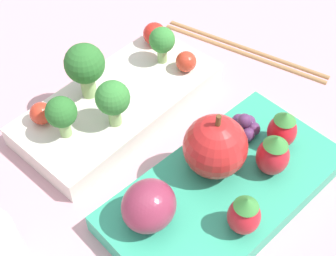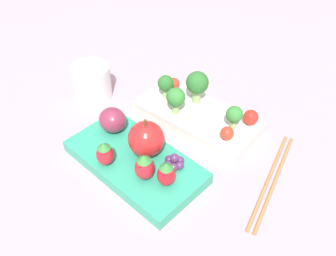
{
  "view_description": "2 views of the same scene",
  "coord_description": "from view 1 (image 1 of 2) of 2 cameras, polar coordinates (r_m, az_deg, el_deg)",
  "views": [
    {
      "loc": [
        -0.22,
        -0.19,
        0.36
      ],
      "look_at": [
        0.0,
        -0.0,
        0.03
      ],
      "focal_mm": 50.0,
      "sensor_mm": 36.0,
      "label": 1
    },
    {
      "loc": [
        0.27,
        -0.37,
        0.45
      ],
      "look_at": [
        0.0,
        -0.0,
        0.03
      ],
      "focal_mm": 40.0,
      "sensor_mm": 36.0,
      "label": 2
    }
  ],
  "objects": [
    {
      "name": "strawberry_2",
      "position": [
        0.38,
        9.28,
        -10.36
      ],
      "size": [
        0.03,
        0.03,
        0.04
      ],
      "color": "red",
      "rests_on": "bento_box_fruit"
    },
    {
      "name": "broccoli_floret_1",
      "position": [
        0.44,
        -6.74,
        3.5
      ],
      "size": [
        0.03,
        0.03,
        0.05
      ],
      "color": "#93B770",
      "rests_on": "bento_box_savoury"
    },
    {
      "name": "cherry_tomato_1",
      "position": [
        0.51,
        2.22,
        8.1
      ],
      "size": [
        0.02,
        0.02,
        0.02
      ],
      "color": "red",
      "rests_on": "bento_box_savoury"
    },
    {
      "name": "bento_box_savoury",
      "position": [
        0.5,
        -5.9,
        3.08
      ],
      "size": [
        0.23,
        0.11,
        0.02
      ],
      "color": "silver",
      "rests_on": "ground_plane"
    },
    {
      "name": "strawberry_0",
      "position": [
        0.42,
        12.69,
        -3.18
      ],
      "size": [
        0.03,
        0.03,
        0.05
      ],
      "color": "red",
      "rests_on": "bento_box_fruit"
    },
    {
      "name": "grape_cluster",
      "position": [
        0.45,
        9.17,
        0.16
      ],
      "size": [
        0.03,
        0.03,
        0.02
      ],
      "color": "#562D5B",
      "rests_on": "bento_box_fruit"
    },
    {
      "name": "broccoli_floret_2",
      "position": [
        0.44,
        -12.87,
        1.75
      ],
      "size": [
        0.03,
        0.03,
        0.05
      ],
      "color": "#93B770",
      "rests_on": "bento_box_savoury"
    },
    {
      "name": "apple",
      "position": [
        0.41,
        5.68,
        -2.37
      ],
      "size": [
        0.06,
        0.06,
        0.07
      ],
      "color": "red",
      "rests_on": "bento_box_fruit"
    },
    {
      "name": "ground_plane",
      "position": [
        0.47,
        -0.42,
        -2.67
      ],
      "size": [
        4.0,
        4.0,
        0.0
      ],
      "primitive_type": "plane",
      "color": "#C6939E"
    },
    {
      "name": "broccoli_floret_0",
      "position": [
        0.47,
        -10.1,
        7.54
      ],
      "size": [
        0.04,
        0.04,
        0.06
      ],
      "color": "#93B770",
      "rests_on": "bento_box_savoury"
    },
    {
      "name": "strawberry_1",
      "position": [
        0.44,
        13.77,
        -0.16
      ],
      "size": [
        0.03,
        0.03,
        0.04
      ],
      "color": "red",
      "rests_on": "bento_box_fruit"
    },
    {
      "name": "plum",
      "position": [
        0.38,
        -2.35,
        -9.46
      ],
      "size": [
        0.05,
        0.04,
        0.04
      ],
      "color": "#892D47",
      "rests_on": "bento_box_fruit"
    },
    {
      "name": "bento_box_fruit",
      "position": [
        0.43,
        6.9,
        -7.56
      ],
      "size": [
        0.24,
        0.14,
        0.02
      ],
      "color": "#33A87F",
      "rests_on": "ground_plane"
    },
    {
      "name": "chopsticks_pair",
      "position": [
        0.58,
        9.25,
        9.46
      ],
      "size": [
        0.05,
        0.21,
        0.01
      ],
      "color": "#A37547",
      "rests_on": "ground_plane"
    },
    {
      "name": "cherry_tomato_2",
      "position": [
        0.47,
        -15.2,
        1.74
      ],
      "size": [
        0.02,
        0.02,
        0.02
      ],
      "color": "red",
      "rests_on": "bento_box_savoury"
    },
    {
      "name": "cherry_tomato_0",
      "position": [
        0.54,
        -1.66,
        11.4
      ],
      "size": [
        0.03,
        0.03,
        0.03
      ],
      "color": "red",
      "rests_on": "bento_box_savoury"
    },
    {
      "name": "broccoli_floret_3",
      "position": [
        0.51,
        -0.73,
        10.55
      ],
      "size": [
        0.03,
        0.03,
        0.04
      ],
      "color": "#93B770",
      "rests_on": "bento_box_savoury"
    }
  ]
}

